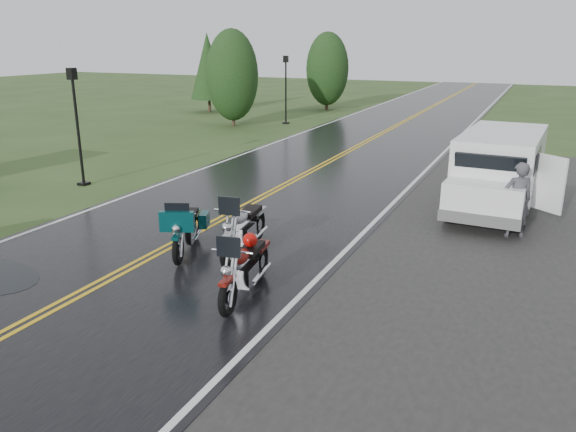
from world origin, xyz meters
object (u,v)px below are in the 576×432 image
at_px(motorcycle_silver, 228,237).
at_px(lamp_post_far_left, 286,90).
at_px(motorcycle_red, 227,282).
at_px(lamp_post_near_left, 78,127).
at_px(van_white, 453,182).
at_px(motorcycle_teal, 177,238).
at_px(person_at_van, 517,201).

distance_m(motorcycle_silver, lamp_post_far_left, 21.88).
height_order(motorcycle_red, lamp_post_near_left, lamp_post_near_left).
distance_m(motorcycle_red, motorcycle_silver, 2.12).
bearing_deg(motorcycle_red, motorcycle_silver, 111.29).
distance_m(motorcycle_silver, van_white, 6.41).
distance_m(motorcycle_red, motorcycle_teal, 2.64).
bearing_deg(motorcycle_red, person_at_van, 48.66).
bearing_deg(lamp_post_far_left, motorcycle_red, -67.66).
height_order(person_at_van, lamp_post_far_left, lamp_post_far_left).
bearing_deg(motorcycle_red, motorcycle_teal, 134.84).
height_order(motorcycle_red, van_white, van_white).
relative_size(motorcycle_teal, lamp_post_far_left, 0.59).
bearing_deg(lamp_post_near_left, person_at_van, 1.35).
bearing_deg(person_at_van, motorcycle_silver, 18.19).
height_order(motorcycle_teal, motorcycle_silver, motorcycle_silver).
distance_m(motorcycle_red, lamp_post_near_left, 11.12).
height_order(motorcycle_red, motorcycle_teal, motorcycle_red).
xyz_separation_m(motorcycle_silver, van_white, (3.63, 5.27, 0.36)).
height_order(motorcycle_silver, lamp_post_near_left, lamp_post_near_left).
bearing_deg(lamp_post_near_left, lamp_post_far_left, 89.79).
distance_m(motorcycle_silver, lamp_post_near_left, 9.27).
bearing_deg(motorcycle_silver, person_at_van, 33.25).
height_order(motorcycle_silver, van_white, van_white).
bearing_deg(person_at_van, lamp_post_near_left, -22.25).
bearing_deg(lamp_post_near_left, motorcycle_silver, -28.29).
bearing_deg(motorcycle_teal, person_at_van, 16.28).
bearing_deg(motorcycle_silver, lamp_post_far_left, 103.06).
height_order(van_white, lamp_post_near_left, lamp_post_near_left).
bearing_deg(lamp_post_far_left, motorcycle_teal, -71.26).
xyz_separation_m(motorcycle_teal, motorcycle_silver, (1.06, 0.27, 0.08)).
relative_size(motorcycle_teal, van_white, 0.40).
distance_m(lamp_post_near_left, lamp_post_far_left, 15.95).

